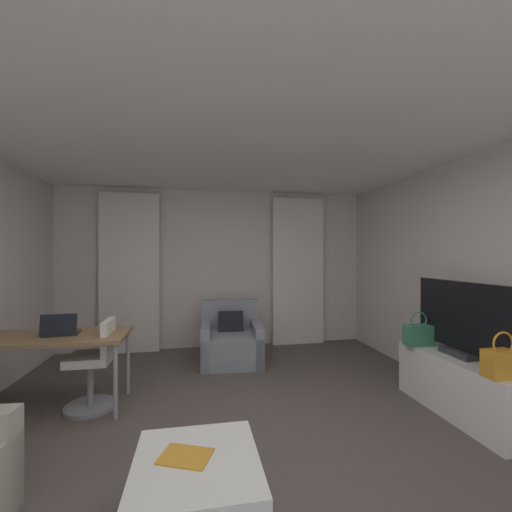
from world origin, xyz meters
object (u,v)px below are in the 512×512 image
object	(u,v)px
laptop	(61,330)
tv_flatscreen	(461,320)
armchair	(231,342)
desk	(47,341)
coffee_table	(197,494)
handbag_primary	(419,334)
desk_chair	(95,369)
handbag_secondary	(503,362)
magazine_open	(185,456)
tv_console	(464,386)

from	to	relation	value
laptop	tv_flatscreen	distance (m)	3.92
armchair	desk	xyz separation A→B (m)	(-1.94, -1.16, 0.41)
coffee_table	handbag_primary	xyz separation A→B (m)	(2.37, 1.30, 0.48)
armchair	laptop	bearing A→B (deg)	-147.56
desk_chair	coffee_table	world-z (taller)	desk_chair
tv_flatscreen	laptop	bearing A→B (deg)	168.62
desk_chair	handbag_secondary	xyz separation A→B (m)	(3.42, -1.29, 0.28)
magazine_open	handbag_secondary	world-z (taller)	handbag_secondary
tv_flatscreen	handbag_primary	size ratio (longest dim) A/B	2.99
desk_chair	desk	bearing A→B (deg)	177.37
desk	handbag_secondary	distance (m)	4.08
laptop	desk	bearing A→B (deg)	-177.53
handbag_primary	coffee_table	bearing A→B (deg)	-151.23
armchair	handbag_primary	xyz separation A→B (m)	(1.87, -1.53, 0.39)
armchair	handbag_primary	distance (m)	2.45
laptop	coffee_table	size ratio (longest dim) A/B	0.47
armchair	handbag_secondary	size ratio (longest dim) A/B	2.48
armchair	handbag_secondary	xyz separation A→B (m)	(1.92, -2.47, 0.39)
laptop	coffee_table	xyz separation A→B (m)	(1.32, -1.67, -0.59)
desk_chair	laptop	size ratio (longest dim) A/B	2.54
desk	handbag_primary	xyz separation A→B (m)	(3.81, -0.37, -0.01)
desk	laptop	world-z (taller)	laptop
desk	coffee_table	bearing A→B (deg)	-49.20
tv_flatscreen	tv_console	bearing A→B (deg)	-90.00
desk_chair	tv_console	distance (m)	3.61
armchair	tv_flatscreen	size ratio (longest dim) A/B	0.83
desk_chair	laptop	xyz separation A→B (m)	(-0.32, 0.03, 0.39)
laptop	tv_flatscreen	size ratio (longest dim) A/B	0.32
coffee_table	handbag_secondary	distance (m)	2.49
desk_chair	magazine_open	bearing A→B (deg)	-59.92
desk	handbag_primary	size ratio (longest dim) A/B	4.07
laptop	handbag_primary	distance (m)	3.71
desk	magazine_open	bearing A→B (deg)	-49.90
tv_console	tv_flatscreen	world-z (taller)	tv_flatscreen
coffee_table	tv_flatscreen	size ratio (longest dim) A/B	0.67
laptop	handbag_secondary	world-z (taller)	laptop
tv_console	handbag_primary	size ratio (longest dim) A/B	3.54
desk_chair	tv_console	xyz separation A→B (m)	(3.52, -0.79, -0.12)
armchair	handbag_secondary	bearing A→B (deg)	-52.09
coffee_table	magazine_open	distance (m)	0.21
desk_chair	handbag_secondary	size ratio (longest dim) A/B	2.39
handbag_primary	tv_console	bearing A→B (deg)	-70.91
coffee_table	tv_flatscreen	xyz separation A→B (m)	(2.53, 0.90, 0.70)
coffee_table	handbag_primary	size ratio (longest dim) A/B	2.01
desk	laptop	bearing A→B (deg)	2.47
desk	tv_flatscreen	xyz separation A→B (m)	(3.97, -0.77, 0.21)
magazine_open	handbag_primary	xyz separation A→B (m)	(2.43, 1.27, 0.28)
coffee_table	handbag_secondary	bearing A→B (deg)	8.46
desk	magazine_open	world-z (taller)	desk
coffee_table	handbag_primary	bearing A→B (deg)	28.77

